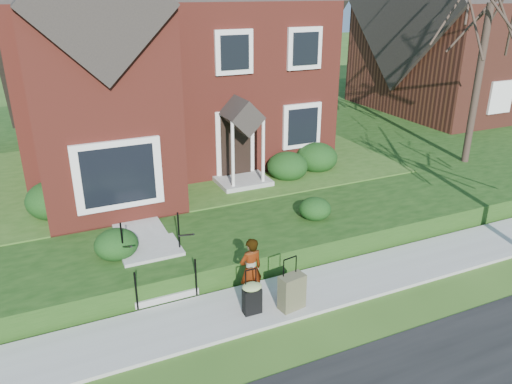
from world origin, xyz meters
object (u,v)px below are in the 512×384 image
suitcase_olive (292,292)px  front_steps (155,265)px  suitcase_black (252,297)px  woman (251,269)px

suitcase_olive → front_steps: bearing=126.1°
suitcase_black → suitcase_olive: suitcase_olive is taller
woman → suitcase_black: bearing=60.8°
front_steps → suitcase_olive: front_steps is taller
suitcase_black → woman: bearing=69.4°
front_steps → woman: (1.68, -1.62, 0.34)m
front_steps → suitcase_olive: size_ratio=1.72×
suitcase_olive → woman: bearing=124.9°
woman → suitcase_olive: 0.98m
woman → suitcase_olive: size_ratio=1.25×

